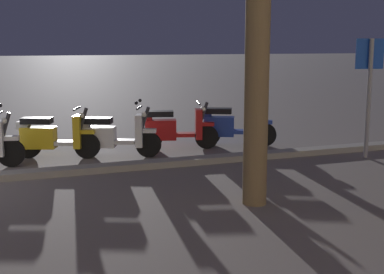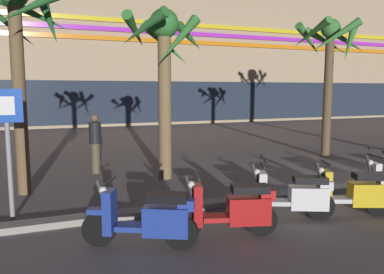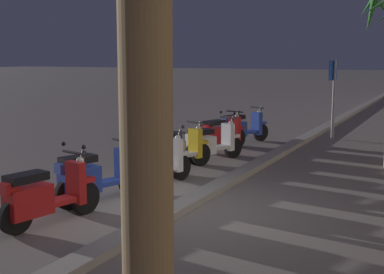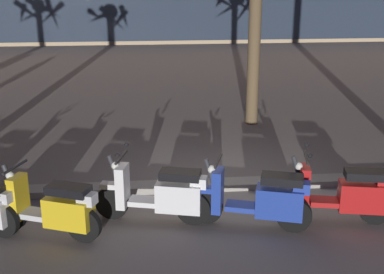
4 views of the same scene
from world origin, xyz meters
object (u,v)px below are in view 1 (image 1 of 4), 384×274
scooter_yellow_mid_rear (51,136)px  crossing_sign (369,84)px  scooter_blue_tail_end (231,126)px  scooter_white_lead_nearest (112,135)px  scooter_red_mid_front (172,129)px

scooter_yellow_mid_rear → crossing_sign: bearing=160.2°
scooter_blue_tail_end → scooter_white_lead_nearest: scooter_white_lead_nearest is taller
scooter_red_mid_front → crossing_sign: bearing=147.0°
scooter_blue_tail_end → scooter_red_mid_front: 1.39m
scooter_blue_tail_end → scooter_yellow_mid_rear: 4.00m
scooter_blue_tail_end → scooter_white_lead_nearest: (2.81, 0.28, -0.01)m
scooter_blue_tail_end → crossing_sign: (-2.03, 2.17, 1.05)m
scooter_blue_tail_end → scooter_white_lead_nearest: size_ratio=0.99×
scooter_red_mid_front → scooter_yellow_mid_rear: same height
scooter_yellow_mid_rear → crossing_sign: crossing_sign is taller
scooter_blue_tail_end → crossing_sign: bearing=133.1°
scooter_red_mid_front → scooter_white_lead_nearest: bearing=13.1°
scooter_blue_tail_end → scooter_white_lead_nearest: bearing=5.6°
scooter_blue_tail_end → scooter_red_mid_front: same height
scooter_red_mid_front → scooter_blue_tail_end: bearing=177.7°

